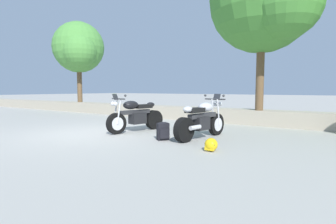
# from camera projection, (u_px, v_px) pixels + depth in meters

# --- Properties ---
(ground_plane) EXTENTS (120.00, 120.00, 0.00)m
(ground_plane) POSITION_uv_depth(u_px,v_px,m) (91.00, 134.00, 7.88)
(ground_plane) COLOR #A3A099
(stone_wall) EXTENTS (36.00, 0.80, 0.55)m
(stone_wall) POSITION_uv_depth(u_px,v_px,m) (177.00, 113.00, 11.80)
(stone_wall) COLOR #A89E89
(stone_wall) RESTS_ON ground
(motorcycle_black_near_left) EXTENTS (0.77, 2.05, 1.18)m
(motorcycle_black_near_left) POSITION_uv_depth(u_px,v_px,m) (135.00, 116.00, 8.22)
(motorcycle_black_near_left) COLOR black
(motorcycle_black_near_left) RESTS_ON ground
(motorcycle_silver_centre) EXTENTS (0.67, 2.06, 1.18)m
(motorcycle_silver_centre) POSITION_uv_depth(u_px,v_px,m) (202.00, 120.00, 7.08)
(motorcycle_silver_centre) COLOR black
(motorcycle_silver_centre) RESTS_ON ground
(rider_backpack) EXTENTS (0.35, 0.35, 0.47)m
(rider_backpack) POSITION_uv_depth(u_px,v_px,m) (163.00, 131.00, 6.84)
(rider_backpack) COLOR black
(rider_backpack) RESTS_ON ground
(rider_helmet) EXTENTS (0.28, 0.28, 0.28)m
(rider_helmet) POSITION_uv_depth(u_px,v_px,m) (211.00, 145.00, 5.63)
(rider_helmet) COLOR yellow
(rider_helmet) RESTS_ON ground
(leafy_tree_far_left) EXTENTS (3.07, 2.93, 4.66)m
(leafy_tree_far_left) POSITION_uv_depth(u_px,v_px,m) (79.00, 48.00, 15.36)
(leafy_tree_far_left) COLOR brown
(leafy_tree_far_left) RESTS_ON stone_wall
(leafy_tree_mid_left) EXTENTS (3.83, 3.65, 5.69)m
(leafy_tree_mid_left) POSITION_uv_depth(u_px,v_px,m) (267.00, 0.00, 9.06)
(leafy_tree_mid_left) COLOR brown
(leafy_tree_mid_left) RESTS_ON stone_wall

